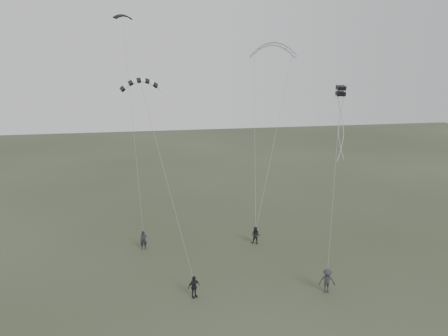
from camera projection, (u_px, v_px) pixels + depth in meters
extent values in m
plane|color=#2F3924|center=(222.00, 284.00, 31.43)|extent=(140.00, 140.00, 0.00)
imported|color=black|center=(144.00, 240.00, 37.05)|extent=(0.59, 0.39, 1.61)
imported|color=black|center=(256.00, 236.00, 38.07)|extent=(0.96, 0.92, 1.57)
imported|color=black|center=(194.00, 287.00, 29.55)|extent=(0.99, 0.75, 1.56)
imported|color=#2B2B31|center=(327.00, 281.00, 30.13)|extent=(1.26, 0.91, 1.76)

